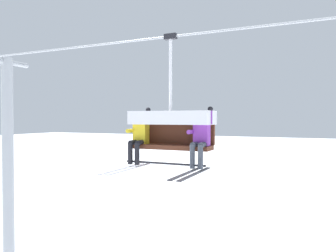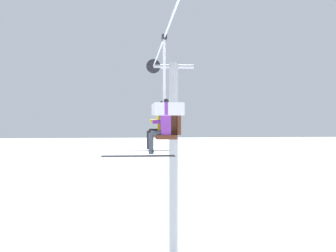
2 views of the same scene
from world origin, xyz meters
name	(u,v)px [view 1 (image 1 of 2)]	position (x,y,z in m)	size (l,w,h in m)	color
lift_tower_near	(8,173)	(-6.27, -0.02, 4.19)	(0.36, 1.88, 8.05)	#9EA3A8
lift_cable	(209,32)	(0.73, -0.80, 7.77)	(16.02, 0.05, 0.05)	#9EA3A8
chairlift_chair	(172,123)	(-0.14, -0.73, 5.85)	(1.89, 0.74, 2.85)	#512819
skier_yellow	(139,136)	(-0.88, -0.94, 5.57)	(0.48, 1.70, 1.34)	yellow
skier_purple	(200,138)	(0.60, -0.94, 5.57)	(0.48, 1.70, 1.34)	purple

